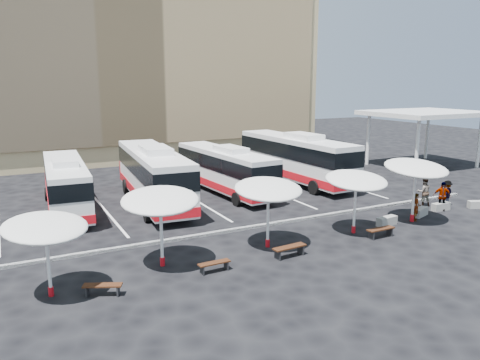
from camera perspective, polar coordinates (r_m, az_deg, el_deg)
name	(u,v)px	position (r m, az deg, el deg)	size (l,w,h in m)	color
ground	(249,232)	(25.30, 1.10, -6.36)	(120.00, 120.00, 0.00)	black
sandstone_building	(109,36)	(54.40, -15.68, 16.51)	(42.00, 18.25, 29.60)	tan
service_canopy	(425,115)	(47.24, 21.61, 7.42)	(10.00, 8.00, 5.20)	white
curb_divider	(245,228)	(25.69, 0.57, -5.89)	(34.00, 0.25, 0.15)	black
bay_lines	(194,199)	(32.28, -5.65, -2.33)	(24.15, 12.00, 0.01)	white
bus_0	(66,183)	(31.03, -20.48, -0.34)	(3.01, 10.85, 3.40)	white
bus_1	(153,173)	(31.22, -10.54, 0.79)	(3.65, 12.52, 3.92)	white
bus_2	(224,169)	(33.64, -1.91, 1.40)	(3.13, 11.11, 3.48)	white
bus_3	(295,157)	(37.46, 6.74, 2.83)	(3.29, 12.71, 4.00)	white
sunshade_0	(45,228)	(18.64, -22.66, -5.39)	(3.99, 4.02, 3.18)	white
sunshade_1	(160,201)	(20.27, -9.70, -2.49)	(4.12, 4.15, 3.49)	white
sunshade_2	(268,189)	(22.35, 3.47, -1.14)	(3.86, 3.89, 3.41)	white
sunshade_3	(356,180)	(25.17, 13.98, -0.06)	(3.82, 3.85, 3.37)	white
sunshade_4	(416,168)	(28.21, 20.66, 1.33)	(3.94, 3.98, 3.68)	white
wood_bench_0	(103,287)	(18.85, -16.41, -12.41)	(1.48, 0.96, 0.45)	black
wood_bench_1	(214,264)	(20.20, -3.16, -10.24)	(1.43, 0.42, 0.44)	black
wood_bench_2	(289,249)	(21.88, 6.05, -8.34)	(1.70, 0.58, 0.51)	black
wood_bench_3	(381,230)	(25.41, 16.78, -5.91)	(1.62, 0.46, 0.49)	black
conc_bench_0	(387,221)	(27.63, 17.46, -4.80)	(1.32, 0.44, 0.50)	gray
conc_bench_1	(420,212)	(30.15, 21.14, -3.67)	(1.30, 0.43, 0.49)	gray
conc_bench_2	(441,207)	(31.93, 23.29, -3.00)	(1.28, 0.43, 0.48)	gray
conc_bench_3	(478,204)	(33.53, 27.02, -2.67)	(1.25, 0.42, 0.47)	gray
passenger_0	(416,207)	(28.95, 20.70, -3.10)	(0.59, 0.39, 1.62)	black
passenger_1	(424,192)	(32.46, 21.57, -1.36)	(0.91, 0.71, 1.87)	black
passenger_2	(442,196)	(31.75, 23.41, -1.83)	(1.08, 0.45, 1.84)	black
passenger_3	(447,193)	(33.02, 23.89, -1.50)	(1.09, 0.63, 1.69)	black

